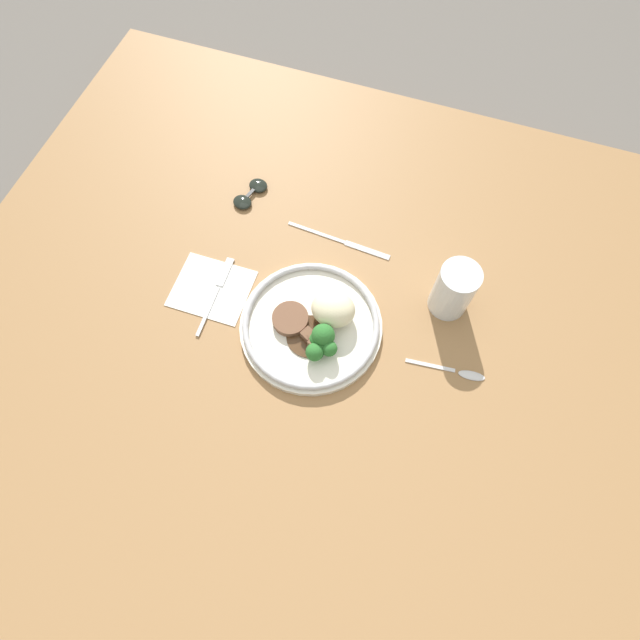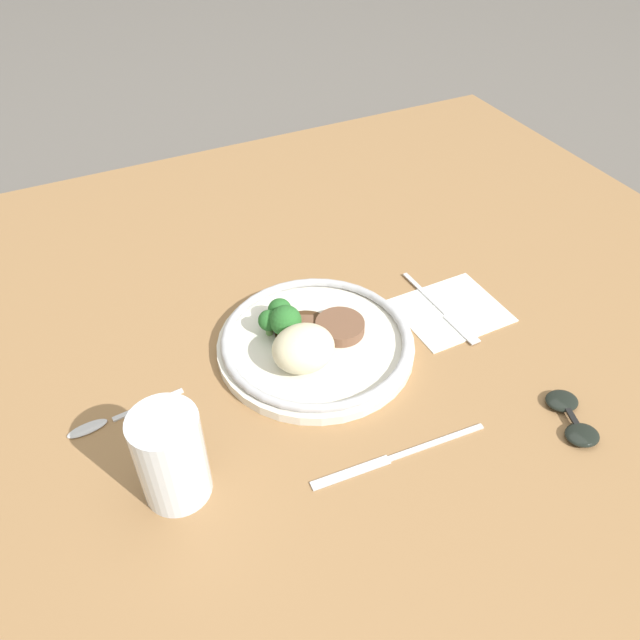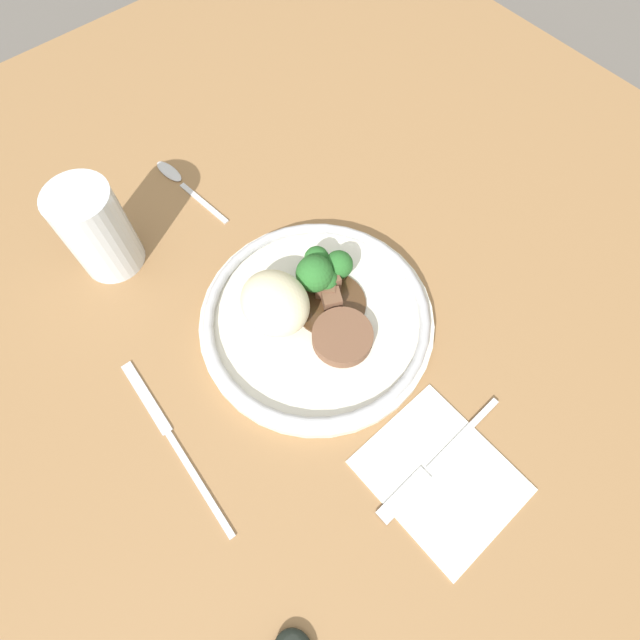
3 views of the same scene
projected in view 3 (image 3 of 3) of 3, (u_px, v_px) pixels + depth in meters
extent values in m
plane|color=#5B5651|center=(327.00, 357.00, 0.62)|extent=(8.00, 8.00, 0.00)
cube|color=olive|center=(327.00, 350.00, 0.60)|extent=(1.42, 1.30, 0.05)
cube|color=white|center=(440.00, 476.00, 0.51)|extent=(0.15, 0.13, 0.00)
cylinder|color=silver|center=(317.00, 321.00, 0.59)|extent=(0.27, 0.27, 0.01)
torus|color=#B2B2B7|center=(317.00, 316.00, 0.58)|extent=(0.26, 0.26, 0.01)
ellipsoid|color=beige|center=(275.00, 303.00, 0.56)|extent=(0.08, 0.07, 0.06)
cylinder|color=brown|center=(342.00, 337.00, 0.56)|extent=(0.07, 0.07, 0.02)
cylinder|color=#472D19|center=(330.00, 303.00, 0.59)|extent=(0.09, 0.09, 0.00)
cube|color=brown|center=(332.00, 300.00, 0.58)|extent=(0.03, 0.03, 0.02)
cube|color=brown|center=(326.00, 281.00, 0.59)|extent=(0.03, 0.03, 0.03)
cube|color=brown|center=(326.00, 288.00, 0.59)|extent=(0.03, 0.03, 0.02)
cylinder|color=#568442|center=(338.00, 273.00, 0.60)|extent=(0.01, 0.01, 0.01)
sphere|color=#286628|center=(339.00, 265.00, 0.59)|extent=(0.03, 0.03, 0.03)
cylinder|color=#568442|center=(325.00, 287.00, 0.59)|extent=(0.01, 0.01, 0.01)
sphere|color=#286628|center=(326.00, 279.00, 0.58)|extent=(0.03, 0.03, 0.03)
cylinder|color=#568442|center=(317.00, 267.00, 0.60)|extent=(0.01, 0.01, 0.01)
sphere|color=#286628|center=(317.00, 259.00, 0.59)|extent=(0.03, 0.03, 0.03)
cylinder|color=#568442|center=(333.00, 274.00, 0.60)|extent=(0.01, 0.01, 0.01)
sphere|color=#286628|center=(333.00, 266.00, 0.59)|extent=(0.03, 0.03, 0.03)
cylinder|color=#568442|center=(315.00, 284.00, 0.59)|extent=(0.02, 0.02, 0.02)
sphere|color=#286628|center=(315.00, 274.00, 0.57)|extent=(0.04, 0.04, 0.04)
cylinder|color=orange|center=(101.00, 236.00, 0.59)|extent=(0.07, 0.07, 0.10)
cylinder|color=silver|center=(97.00, 230.00, 0.58)|extent=(0.08, 0.08, 0.12)
cube|color=silver|center=(463.00, 434.00, 0.53)|extent=(0.01, 0.11, 0.00)
cube|color=silver|center=(404.00, 495.00, 0.50)|extent=(0.02, 0.07, 0.00)
cube|color=silver|center=(198.00, 481.00, 0.51)|extent=(0.13, 0.01, 0.00)
cube|color=silver|center=(146.00, 397.00, 0.55)|extent=(0.10, 0.02, 0.00)
cube|color=silver|center=(204.00, 203.00, 0.67)|extent=(0.09, 0.02, 0.00)
ellipsoid|color=silver|center=(167.00, 172.00, 0.70)|extent=(0.05, 0.02, 0.01)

